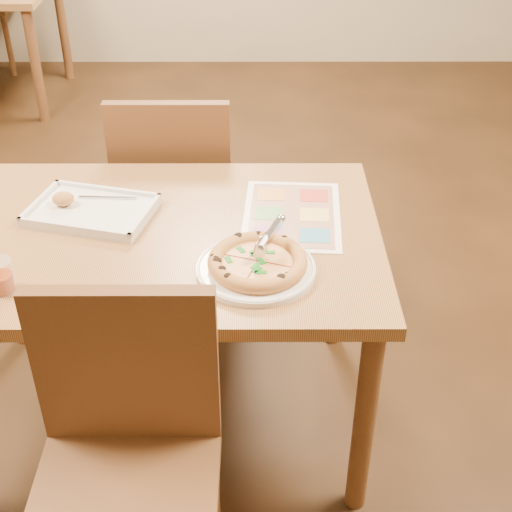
{
  "coord_description": "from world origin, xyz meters",
  "views": [
    {
      "loc": [
        0.29,
        -1.7,
        1.8
      ],
      "look_at": [
        0.3,
        -0.19,
        0.77
      ],
      "focal_mm": 50.0,
      "sensor_mm": 36.0,
      "label": 1
    }
  ],
  "objects_px": {
    "dining_table": "(154,257)",
    "chair_near": "(126,432)",
    "pizza_cutter": "(268,237)",
    "glass_tumbler": "(1,278)",
    "pizza": "(258,262)",
    "chair_far": "(175,179)",
    "menu": "(292,215)",
    "appetizer_tray": "(90,211)",
    "plate": "(256,269)"
  },
  "relations": [
    {
      "from": "chair_near",
      "to": "pizza",
      "type": "relative_size",
      "value": 1.81
    },
    {
      "from": "chair_near",
      "to": "chair_far",
      "type": "relative_size",
      "value": 1.0
    },
    {
      "from": "dining_table",
      "to": "pizza",
      "type": "bearing_deg",
      "value": -32.6
    },
    {
      "from": "dining_table",
      "to": "plate",
      "type": "bearing_deg",
      "value": -33.21
    },
    {
      "from": "dining_table",
      "to": "pizza_cutter",
      "type": "bearing_deg",
      "value": -24.98
    },
    {
      "from": "pizza_cutter",
      "to": "appetizer_tray",
      "type": "height_order",
      "value": "pizza_cutter"
    },
    {
      "from": "appetizer_tray",
      "to": "pizza",
      "type": "bearing_deg",
      "value": -30.41
    },
    {
      "from": "chair_near",
      "to": "menu",
      "type": "distance_m",
      "value": 0.82
    },
    {
      "from": "dining_table",
      "to": "glass_tumbler",
      "type": "distance_m",
      "value": 0.45
    },
    {
      "from": "chair_far",
      "to": "pizza",
      "type": "xyz_separation_m",
      "value": [
        0.3,
        -0.79,
        0.18
      ]
    },
    {
      "from": "menu",
      "to": "chair_far",
      "type": "bearing_deg",
      "value": 128.21
    },
    {
      "from": "pizza_cutter",
      "to": "menu",
      "type": "bearing_deg",
      "value": 15.94
    },
    {
      "from": "appetizer_tray",
      "to": "menu",
      "type": "distance_m",
      "value": 0.6
    },
    {
      "from": "chair_far",
      "to": "plate",
      "type": "bearing_deg",
      "value": 110.41
    },
    {
      "from": "dining_table",
      "to": "menu",
      "type": "relative_size",
      "value": 3.28
    },
    {
      "from": "menu",
      "to": "dining_table",
      "type": "bearing_deg",
      "value": -167.28
    },
    {
      "from": "glass_tumbler",
      "to": "menu",
      "type": "height_order",
      "value": "glass_tumbler"
    },
    {
      "from": "chair_near",
      "to": "appetizer_tray",
      "type": "xyz_separation_m",
      "value": [
        -0.19,
        0.7,
        0.17
      ]
    },
    {
      "from": "plate",
      "to": "menu",
      "type": "height_order",
      "value": "plate"
    },
    {
      "from": "pizza",
      "to": "glass_tumbler",
      "type": "distance_m",
      "value": 0.65
    },
    {
      "from": "chair_far",
      "to": "pizza",
      "type": "relative_size",
      "value": 1.81
    },
    {
      "from": "dining_table",
      "to": "pizza",
      "type": "height_order",
      "value": "pizza"
    },
    {
      "from": "dining_table",
      "to": "pizza",
      "type": "xyz_separation_m",
      "value": [
        0.3,
        -0.19,
        0.11
      ]
    },
    {
      "from": "chair_near",
      "to": "pizza_cutter",
      "type": "bearing_deg",
      "value": 53.79
    },
    {
      "from": "chair_far",
      "to": "plate",
      "type": "relative_size",
      "value": 1.51
    },
    {
      "from": "pizza_cutter",
      "to": "glass_tumbler",
      "type": "height_order",
      "value": "pizza_cutter"
    },
    {
      "from": "dining_table",
      "to": "chair_far",
      "type": "height_order",
      "value": "chair_far"
    },
    {
      "from": "plate",
      "to": "menu",
      "type": "xyz_separation_m",
      "value": [
        0.11,
        0.28,
        -0.01
      ]
    },
    {
      "from": "glass_tumbler",
      "to": "menu",
      "type": "xyz_separation_m",
      "value": [
        0.74,
        0.36,
        -0.04
      ]
    },
    {
      "from": "dining_table",
      "to": "glass_tumbler",
      "type": "relative_size",
      "value": 14.87
    },
    {
      "from": "chair_far",
      "to": "appetizer_tray",
      "type": "bearing_deg",
      "value": 69.09
    },
    {
      "from": "menu",
      "to": "pizza",
      "type": "bearing_deg",
      "value": -109.82
    },
    {
      "from": "chair_near",
      "to": "chair_far",
      "type": "height_order",
      "value": "same"
    },
    {
      "from": "pizza",
      "to": "menu",
      "type": "height_order",
      "value": "pizza"
    },
    {
      "from": "plate",
      "to": "pizza",
      "type": "relative_size",
      "value": 1.2
    },
    {
      "from": "plate",
      "to": "pizza_cutter",
      "type": "xyz_separation_m",
      "value": [
        0.03,
        0.04,
        0.07
      ]
    },
    {
      "from": "chair_far",
      "to": "chair_near",
      "type": "bearing_deg",
      "value": 90.0
    },
    {
      "from": "pizza",
      "to": "menu",
      "type": "relative_size",
      "value": 0.66
    },
    {
      "from": "plate",
      "to": "glass_tumbler",
      "type": "relative_size",
      "value": 3.57
    },
    {
      "from": "pizza",
      "to": "appetizer_tray",
      "type": "relative_size",
      "value": 0.65
    },
    {
      "from": "dining_table",
      "to": "menu",
      "type": "distance_m",
      "value": 0.42
    },
    {
      "from": "plate",
      "to": "glass_tumbler",
      "type": "distance_m",
      "value": 0.64
    },
    {
      "from": "chair_near",
      "to": "glass_tumbler",
      "type": "relative_size",
      "value": 5.37
    },
    {
      "from": "glass_tumbler",
      "to": "menu",
      "type": "bearing_deg",
      "value": 26.01
    },
    {
      "from": "menu",
      "to": "glass_tumbler",
      "type": "bearing_deg",
      "value": -153.99
    },
    {
      "from": "chair_far",
      "to": "pizza_cutter",
      "type": "xyz_separation_m",
      "value": [
        0.33,
        -0.75,
        0.23
      ]
    },
    {
      "from": "pizza",
      "to": "pizza_cutter",
      "type": "relative_size",
      "value": 2.17
    },
    {
      "from": "glass_tumbler",
      "to": "pizza_cutter",
      "type": "bearing_deg",
      "value": 10.06
    },
    {
      "from": "pizza",
      "to": "pizza_cutter",
      "type": "xyz_separation_m",
      "value": [
        0.03,
        0.04,
        0.05
      ]
    },
    {
      "from": "dining_table",
      "to": "chair_near",
      "type": "bearing_deg",
      "value": -90.0
    }
  ]
}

